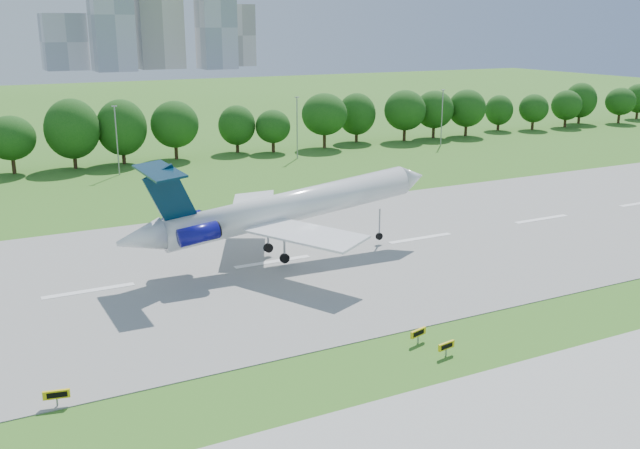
# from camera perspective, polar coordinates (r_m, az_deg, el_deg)

# --- Properties ---
(ground) EXTENTS (600.00, 600.00, 0.00)m
(ground) POSITION_cam_1_polar(r_m,az_deg,el_deg) (52.66, -13.31, -14.01)
(ground) COLOR #316119
(ground) RESTS_ON ground
(runway) EXTENTS (400.00, 45.00, 0.08)m
(runway) POSITION_cam_1_polar(r_m,az_deg,el_deg) (75.11, -18.01, -5.10)
(runway) COLOR gray
(runway) RESTS_ON ground
(tree_line) EXTENTS (288.40, 8.40, 10.40)m
(tree_line) POSITION_cam_1_polar(r_m,az_deg,el_deg) (138.63, -22.89, 6.38)
(tree_line) COLOR #382314
(tree_line) RESTS_ON ground
(light_poles) EXTENTS (175.90, 0.25, 12.19)m
(light_poles) POSITION_cam_1_polar(r_m,az_deg,el_deg) (128.58, -23.62, 5.72)
(light_poles) COLOR gray
(light_poles) RESTS_ON ground
(skyline) EXTENTS (127.00, 52.00, 80.00)m
(skyline) POSITION_cam_1_polar(r_m,az_deg,el_deg) (449.19, -13.41, 15.91)
(skyline) COLOR #B2B2B7
(skyline) RESTS_ON ground
(airliner) EXTENTS (37.62, 27.32, 11.74)m
(airliner) POSITION_cam_1_polar(r_m,az_deg,el_deg) (78.61, -3.51, 1.26)
(airliner) COLOR white
(airliner) RESTS_ON ground
(taxi_sign_left) EXTENTS (1.83, 0.58, 1.28)m
(taxi_sign_left) POSITION_cam_1_polar(r_m,az_deg,el_deg) (54.06, -20.34, -12.65)
(taxi_sign_left) COLOR gray
(taxi_sign_left) RESTS_ON ground
(taxi_sign_centre) EXTENTS (1.70, 0.48, 1.19)m
(taxi_sign_centre) POSITION_cam_1_polar(r_m,az_deg,el_deg) (58.82, 10.07, -9.55)
(taxi_sign_centre) COLOR gray
(taxi_sign_centre) RESTS_ON ground
(taxi_sign_right) EXTENTS (1.76, 0.66, 1.25)m
(taxi_sign_right) POSITION_cam_1_polar(r_m,az_deg,el_deg) (60.67, 7.87, -8.59)
(taxi_sign_right) COLOR gray
(taxi_sign_right) RESTS_ON ground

